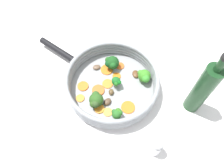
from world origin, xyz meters
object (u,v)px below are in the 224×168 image
Objects in this scene: carrot_slice_9 at (83,86)px; broccoli_floret_2 at (117,114)px; carrot_slice_7 at (128,107)px; mushroom_piece_3 at (107,102)px; carrot_slice_2 at (120,66)px; mushroom_piece_2 at (136,74)px; broccoli_floret_1 at (112,63)px; mushroom_piece_0 at (97,67)px; carrot_slice_6 at (108,84)px; skillet at (112,87)px; broccoli_floret_4 at (117,82)px; broccoli_floret_3 at (144,76)px; mushroom_piece_1 at (111,92)px; carrot_slice_8 at (117,76)px; oil_bottle at (203,89)px; carrot_slice_5 at (80,98)px; carrot_slice_4 at (107,70)px; broccoli_floret_0 at (96,100)px; salt_shaker at (156,146)px; carrot_slice_1 at (99,109)px; carrot_slice_0 at (108,112)px; carrot_slice_3 at (99,91)px.

broccoli_floret_2 is (-0.07, 0.14, 0.03)m from carrot_slice_9.
mushroom_piece_3 is (0.06, -0.04, 0.01)m from carrot_slice_7.
carrot_slice_2 is 0.07m from mushroom_piece_2.
carrot_slice_2 is 0.04m from broccoli_floret_1.
carrot_slice_6 is at bearing 100.63° from mushroom_piece_0.
skillet is at bearing 160.26° from carrot_slice_9.
broccoli_floret_4 is at bearing -135.94° from mushroom_piece_3.
mushroom_piece_0 is at bearing -15.11° from carrot_slice_2.
broccoli_floret_3 is (-0.09, -0.08, 0.02)m from carrot_slice_7.
carrot_slice_6 is (0.01, -0.01, 0.01)m from skillet.
mushroom_piece_1 is (0.00, 0.04, 0.01)m from carrot_slice_6.
carrot_slice_8 is 1.06× the size of mushroom_piece_0.
broccoli_floret_2 is at bearing -9.13° from oil_bottle.
carrot_slice_2 is 0.19m from carrot_slice_5.
oil_bottle is at bearing 146.09° from skillet.
mushroom_piece_1 is (0.03, 0.02, -0.02)m from broccoli_floret_4.
mushroom_piece_3 is at bearing 56.12° from skillet.
carrot_slice_5 is at bearing -22.96° from oil_bottle.
broccoli_floret_3 is at bearing 177.96° from carrot_slice_5.
carrot_slice_8 is at bearing -29.40° from broccoli_floret_3.
carrot_slice_8 is 0.08m from mushroom_piece_0.
skillet is 10.35× the size of carrot_slice_5.
carrot_slice_9 is (0.10, 0.04, 0.00)m from carrot_slice_4.
mushroom_piece_3 reaches higher than carrot_slice_8.
oil_bottle reaches higher than broccoli_floret_0.
carrot_slice_9 reaches higher than carrot_slice_4.
mushroom_piece_1 is (0.01, 0.02, 0.02)m from skillet.
mushroom_piece_3 reaches higher than carrot_slice_6.
broccoli_floret_3 reaches higher than mushroom_piece_2.
mushroom_piece_1 is at bearing -64.61° from carrot_slice_7.
mushroom_piece_1 is at bearing 63.44° from skillet.
broccoli_floret_1 is at bearing -86.90° from salt_shaker.
skillet is 0.10m from carrot_slice_9.
broccoli_floret_0 is at bearing 139.59° from carrot_slice_5.
broccoli_floret_1 is (-0.09, -0.14, 0.03)m from carrot_slice_1.
oil_bottle is at bearing 163.66° from carrot_slice_1.
skillet is at bearing 8.74° from mushroom_piece_2.
carrot_slice_7 is at bearing 104.36° from mushroom_piece_0.
mushroom_piece_2 is (-0.09, -0.01, 0.01)m from skillet.
carrot_slice_0 and carrot_slice_6 have the same top height.
carrot_slice_6 is at bearing -109.27° from carrot_slice_0.
broccoli_floret_3 is at bearing -139.34° from carrot_slice_7.
mushroom_piece_3 reaches higher than mushroom_piece_0.
mushroom_piece_0 is (0.05, -0.18, 0.00)m from carrot_slice_7.
carrot_slice_0 is 0.07m from carrot_slice_7.
broccoli_floret_3 is at bearing -144.86° from broccoli_floret_2.
carrot_slice_1 is at bearing 44.96° from carrot_slice_8.
mushroom_piece_0 reaches higher than carrot_slice_3.
carrot_slice_5 is 0.21m from mushroom_piece_2.
broccoli_floret_1 is at bearing -45.89° from broccoli_floret_3.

